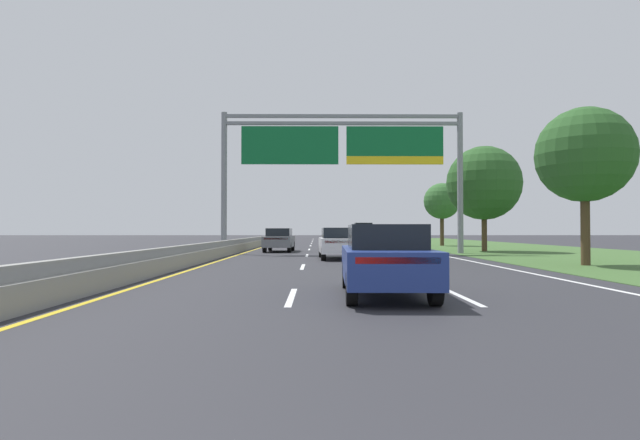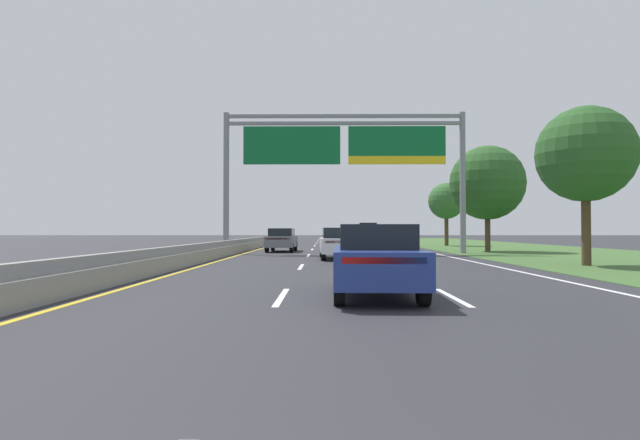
{
  "view_description": "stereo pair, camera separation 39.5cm",
  "coord_description": "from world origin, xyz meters",
  "px_view_note": "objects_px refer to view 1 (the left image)",
  "views": [
    {
      "loc": [
        -1.31,
        -0.51,
        1.45
      ],
      "look_at": [
        -1.14,
        23.66,
        1.93
      ],
      "focal_mm": 28.46,
      "sensor_mm": 36.0,
      "label": 1
    },
    {
      "loc": [
        -0.91,
        -0.51,
        1.45
      ],
      "look_at": [
        -1.14,
        23.66,
        1.93
      ],
      "focal_mm": 28.46,
      "sensor_mm": 36.0,
      "label": 2
    }
  ],
  "objects_px": {
    "pickup_truck_black": "(364,234)",
    "roadside_tree_far": "(442,201)",
    "overhead_sign_gantry": "(342,152)",
    "roadside_tree_near": "(585,155)",
    "roadside_tree_mid": "(484,183)",
    "car_grey_left_lane_sedan": "(279,239)",
    "car_white_centre_lane_sedan": "(338,243)",
    "car_blue_centre_lane_sedan": "(385,259)"
  },
  "relations": [
    {
      "from": "car_grey_left_lane_sedan",
      "to": "car_white_centre_lane_sedan",
      "type": "bearing_deg",
      "value": -155.84
    },
    {
      "from": "car_white_centre_lane_sedan",
      "to": "roadside_tree_near",
      "type": "distance_m",
      "value": 11.66
    },
    {
      "from": "overhead_sign_gantry",
      "to": "car_grey_left_lane_sedan",
      "type": "distance_m",
      "value": 7.42
    },
    {
      "from": "pickup_truck_black",
      "to": "car_grey_left_lane_sedan",
      "type": "height_order",
      "value": "pickup_truck_black"
    },
    {
      "from": "overhead_sign_gantry",
      "to": "pickup_truck_black",
      "type": "bearing_deg",
      "value": 80.88
    },
    {
      "from": "overhead_sign_gantry",
      "to": "roadside_tree_far",
      "type": "distance_m",
      "value": 18.46
    },
    {
      "from": "pickup_truck_black",
      "to": "car_blue_centre_lane_sedan",
      "type": "xyz_separation_m",
      "value": [
        -3.28,
        -40.01,
        -0.26
      ]
    },
    {
      "from": "roadside_tree_mid",
      "to": "roadside_tree_far",
      "type": "bearing_deg",
      "value": 89.07
    },
    {
      "from": "pickup_truck_black",
      "to": "roadside_tree_near",
      "type": "height_order",
      "value": "roadside_tree_near"
    },
    {
      "from": "roadside_tree_mid",
      "to": "roadside_tree_near",
      "type": "bearing_deg",
      "value": -91.78
    },
    {
      "from": "overhead_sign_gantry",
      "to": "roadside_tree_far",
      "type": "xyz_separation_m",
      "value": [
        10.0,
        15.37,
        -2.17
      ]
    },
    {
      "from": "roadside_tree_mid",
      "to": "roadside_tree_far",
      "type": "distance_m",
      "value": 12.4
    },
    {
      "from": "pickup_truck_black",
      "to": "car_grey_left_lane_sedan",
      "type": "distance_m",
      "value": 18.53
    },
    {
      "from": "car_white_centre_lane_sedan",
      "to": "roadside_tree_mid",
      "type": "relative_size",
      "value": 0.62
    },
    {
      "from": "roadside_tree_near",
      "to": "roadside_tree_far",
      "type": "height_order",
      "value": "roadside_tree_near"
    },
    {
      "from": "overhead_sign_gantry",
      "to": "roadside_tree_near",
      "type": "distance_m",
      "value": 14.37
    },
    {
      "from": "car_blue_centre_lane_sedan",
      "to": "roadside_tree_mid",
      "type": "distance_m",
      "value": 25.4
    },
    {
      "from": "car_blue_centre_lane_sedan",
      "to": "car_white_centre_lane_sedan",
      "type": "distance_m",
      "value": 14.31
    },
    {
      "from": "pickup_truck_black",
      "to": "car_grey_left_lane_sedan",
      "type": "xyz_separation_m",
      "value": [
        -7.31,
        -17.02,
        -0.26
      ]
    },
    {
      "from": "car_grey_left_lane_sedan",
      "to": "car_blue_centre_lane_sedan",
      "type": "relative_size",
      "value": 1.0
    },
    {
      "from": "pickup_truck_black",
      "to": "car_grey_left_lane_sedan",
      "type": "bearing_deg",
      "value": 156.32
    },
    {
      "from": "pickup_truck_black",
      "to": "roadside_tree_mid",
      "type": "relative_size",
      "value": 0.76
    },
    {
      "from": "overhead_sign_gantry",
      "to": "car_blue_centre_lane_sedan",
      "type": "relative_size",
      "value": 3.38
    },
    {
      "from": "overhead_sign_gantry",
      "to": "roadside_tree_far",
      "type": "relative_size",
      "value": 2.59
    },
    {
      "from": "roadside_tree_near",
      "to": "car_white_centre_lane_sedan",
      "type": "bearing_deg",
      "value": 153.47
    },
    {
      "from": "car_grey_left_lane_sedan",
      "to": "roadside_tree_far",
      "type": "height_order",
      "value": "roadside_tree_far"
    },
    {
      "from": "pickup_truck_black",
      "to": "roadside_tree_far",
      "type": "bearing_deg",
      "value": -124.08
    },
    {
      "from": "car_blue_centre_lane_sedan",
      "to": "pickup_truck_black",
      "type": "bearing_deg",
      "value": -3.02
    },
    {
      "from": "car_blue_centre_lane_sedan",
      "to": "roadside_tree_mid",
      "type": "bearing_deg",
      "value": -21.51
    },
    {
      "from": "pickup_truck_black",
      "to": "roadside_tree_near",
      "type": "bearing_deg",
      "value": -169.03
    },
    {
      "from": "car_white_centre_lane_sedan",
      "to": "roadside_tree_far",
      "type": "bearing_deg",
      "value": -28.06
    },
    {
      "from": "pickup_truck_black",
      "to": "roadside_tree_mid",
      "type": "xyz_separation_m",
      "value": [
        6.61,
        -16.92,
        3.57
      ]
    },
    {
      "from": "roadside_tree_mid",
      "to": "pickup_truck_black",
      "type": "bearing_deg",
      "value": 111.33
    },
    {
      "from": "car_grey_left_lane_sedan",
      "to": "car_white_centre_lane_sedan",
      "type": "height_order",
      "value": "same"
    },
    {
      "from": "car_grey_left_lane_sedan",
      "to": "roadside_tree_near",
      "type": "height_order",
      "value": "roadside_tree_near"
    },
    {
      "from": "roadside_tree_near",
      "to": "roadside_tree_far",
      "type": "relative_size",
      "value": 1.12
    },
    {
      "from": "pickup_truck_black",
      "to": "roadside_tree_near",
      "type": "relative_size",
      "value": 0.84
    },
    {
      "from": "car_white_centre_lane_sedan",
      "to": "roadside_tree_near",
      "type": "bearing_deg",
      "value": -118.17
    },
    {
      "from": "overhead_sign_gantry",
      "to": "roadside_tree_mid",
      "type": "xyz_separation_m",
      "value": [
        9.8,
        2.98,
        -1.64
      ]
    },
    {
      "from": "overhead_sign_gantry",
      "to": "roadside_tree_far",
      "type": "height_order",
      "value": "overhead_sign_gantry"
    },
    {
      "from": "car_white_centre_lane_sedan",
      "to": "roadside_tree_near",
      "type": "relative_size",
      "value": 0.69
    },
    {
      "from": "car_white_centre_lane_sedan",
      "to": "roadside_tree_mid",
      "type": "bearing_deg",
      "value": -51.24
    }
  ]
}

